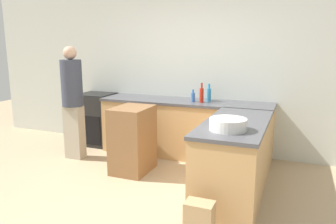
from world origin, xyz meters
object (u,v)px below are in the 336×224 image
Objects in this scene: island_table at (133,140)px; hot_sauce_bottle at (202,95)px; mixing_bowl at (228,124)px; paper_bag at (199,221)px; olive_oil_bottle at (209,96)px; range_oven at (97,119)px; dish_soap_bottle at (209,94)px; water_bottle_blue at (193,97)px; person_by_range at (73,98)px.

hot_sauce_bottle reaches higher than island_table.
paper_bag is (-0.10, -0.62, -0.77)m from mixing_bowl.
hot_sauce_bottle is 0.24m from olive_oil_bottle.
paper_bag is at bearing -43.24° from island_table.
mixing_bowl is at bearing -23.90° from island_table.
range_oven is 2.08m from olive_oil_bottle.
dish_soap_bottle is at bearing 1.12° from range_oven.
paper_bag is at bearing -70.65° from water_bottle_blue.
island_table reaches higher than paper_bag.
mixing_bowl reaches higher than paper_bag.
paper_bag is at bearing -99.56° from mixing_bowl.
olive_oil_bottle is at bearing 45.96° from water_bottle_blue.
hot_sauce_bottle reaches higher than range_oven.
paper_bag is (2.44, -1.41, -0.76)m from person_by_range.
dish_soap_bottle is at bearing 103.28° from paper_bag.
dish_soap_bottle is 0.74× the size of paper_bag.
person_by_range is 4.72× the size of paper_bag.
person_by_range is at bearing 172.26° from island_table.
paper_bag is at bearing -76.75° from olive_oil_bottle.
range_oven is 2.04m from hot_sauce_bottle.
paper_bag is (0.55, -2.32, -0.78)m from olive_oil_bottle.
person_by_range is at bearing -154.27° from olive_oil_bottle.
paper_bag is (0.74, -2.12, -0.78)m from water_bottle_blue.
island_table is 1.16m from water_bottle_blue.
range_oven is 3.33× the size of dish_soap_bottle.
mixing_bowl is 1.82m from olive_oil_bottle.
range_oven is 2.38× the size of mixing_bowl.
hot_sauce_bottle is at bearing -103.81° from olive_oil_bottle.
mixing_bowl is 0.99m from paper_bag.
paper_bag is (2.56, -2.20, -0.27)m from range_oven.
island_table is 1.24m from hot_sauce_bottle.
island_table is 3.37× the size of dish_soap_bottle.
water_bottle_blue is (-0.85, 1.50, 0.01)m from mixing_bowl.
range_oven is at bearing -176.59° from olive_oil_bottle.
water_bottle_blue is 0.11× the size of person_by_range.
hot_sauce_bottle is 0.17× the size of person_by_range.
hot_sauce_bottle is at bearing 48.46° from island_table.
mixing_bowl is at bearing 80.44° from paper_bag.
island_table is 1.38m from dish_soap_bottle.
person_by_range is at bearing 149.97° from paper_bag.
person_by_range reaches higher than paper_bag.
water_bottle_blue is 1.84m from person_by_range.
person_by_range is at bearing -156.47° from dish_soap_bottle.
hot_sauce_bottle is at bearing 20.41° from person_by_range.
water_bottle_blue is at bearing 55.18° from island_table.
dish_soap_bottle reaches higher than island_table.
water_bottle_blue is 1.02× the size of olive_oil_bottle.
island_table is 0.53× the size of person_by_range.
water_bottle_blue reaches higher than island_table.
hot_sauce_bottle is (-0.71, 1.47, 0.06)m from mixing_bowl.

